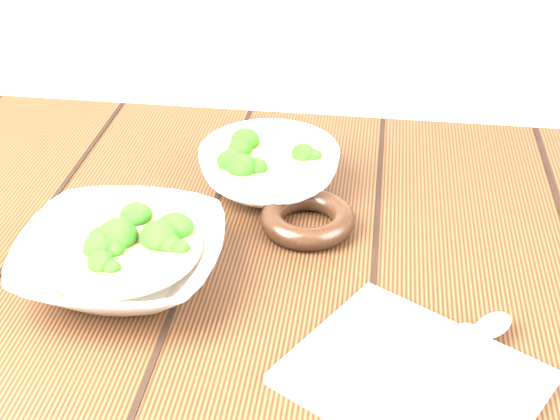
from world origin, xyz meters
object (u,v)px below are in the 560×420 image
object	(u,v)px
trivet	(308,219)
table	(213,351)
soup_bowl_front	(121,257)
napkin	(413,378)
soup_bowl_back	(269,168)

from	to	relation	value
trivet	table	bearing A→B (deg)	-136.56
table	trivet	distance (m)	0.19
table	trivet	size ratio (longest dim) A/B	10.82
soup_bowl_front	napkin	world-z (taller)	soup_bowl_front
soup_bowl_front	napkin	distance (m)	0.33
table	soup_bowl_back	world-z (taller)	soup_bowl_back
soup_bowl_front	soup_bowl_back	world-z (taller)	same
soup_bowl_front	napkin	size ratio (longest dim) A/B	1.05
table	napkin	world-z (taller)	napkin
trivet	napkin	size ratio (longest dim) A/B	0.53
table	napkin	distance (m)	0.29
soup_bowl_back	napkin	distance (m)	0.37
soup_bowl_back	napkin	world-z (taller)	soup_bowl_back
soup_bowl_back	napkin	size ratio (longest dim) A/B	1.03
trivet	napkin	xyz separation A→B (m)	(0.12, -0.23, -0.01)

